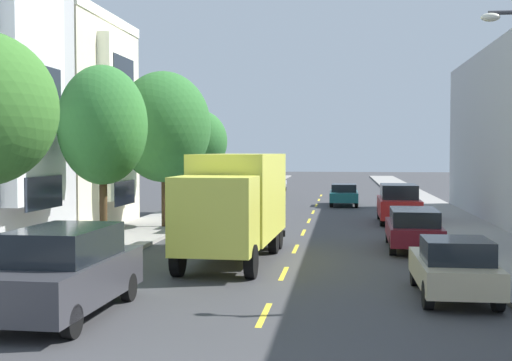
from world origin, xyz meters
The scene contains 17 objects.
ground_plane centered at (0.00, 30.00, 0.00)m, with size 160.00×160.00×0.00m, color #38383A.
sidewalk_left centered at (-7.10, 28.00, 0.07)m, with size 3.20×120.00×0.14m, color gray.
sidewalk_right centered at (7.10, 28.00, 0.07)m, with size 3.20×120.00×0.14m, color gray.
lane_centerline_dashes centered at (0.00, 24.50, 0.00)m, with size 0.14×47.20×0.01m.
street_tree_second centered at (-6.40, 14.56, 4.45)m, with size 3.04×3.04×6.35m.
street_tree_third centered at (-6.40, 22.40, 4.68)m, with size 4.31×4.31×7.06m.
street_tree_farthest centered at (-6.40, 30.23, 4.13)m, with size 3.15×3.15×5.77m.
delivery_box_truck centered at (-1.79, 14.45, 1.96)m, with size 2.65×8.00×3.48m.
parked_suv_charcoal centered at (-4.27, 6.33, 0.99)m, with size 2.04×4.84×1.93m.
parked_sedan_forest centered at (-4.47, 45.76, 0.75)m, with size 1.89×4.54×1.43m.
parked_hatchback_navy centered at (-4.36, 30.49, 0.76)m, with size 1.78×4.02×1.50m.
parked_hatchback_champagne centered at (4.37, 9.21, 0.76)m, with size 1.75×4.00×1.50m.
parked_wagon_burgundy centered at (4.25, 17.35, 0.80)m, with size 1.94×4.75×1.50m.
parked_sedan_silver centered at (-4.22, 51.54, 0.75)m, with size 1.83×4.51×1.43m.
parked_suv_red centered at (4.47, 26.52, 0.99)m, with size 2.02×4.83×1.93m.
parked_hatchback_sky centered at (-4.49, 21.87, 0.76)m, with size 1.77×4.01×1.50m.
moving_teal_sedan centered at (1.80, 36.99, 0.75)m, with size 1.80×4.50×1.43m.
Camera 1 is at (1.67, -7.42, 3.57)m, focal length 47.14 mm.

